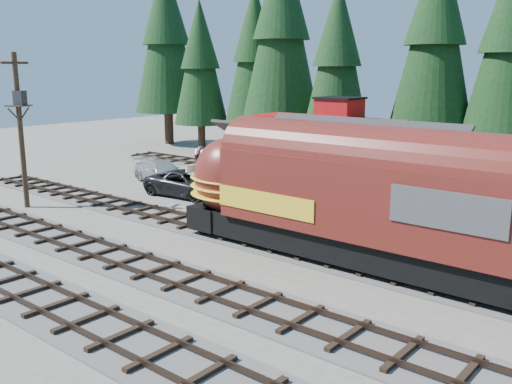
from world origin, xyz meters
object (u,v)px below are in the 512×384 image
Objects in this scene: caboose at (326,144)px; utility_pole at (20,121)px; depot at (335,164)px; locomotive at (332,200)px; pickup_truck_a at (188,184)px; pickup_truck_b at (161,172)px.

caboose is 20.19m from utility_pole.
depot is 7.59m from locomotive.
utility_pole is (-15.17, -10.05, 2.20)m from depot.
caboose is at bearing 126.07° from depot.
caboose is 1.84× the size of pickup_truck_a.
caboose reaches higher than pickup_truck_b.
depot is 1.42× the size of utility_pole.
utility_pole reaches higher than caboose.
locomotive is 19.68m from pickup_truck_b.
caboose is at bearing 123.77° from locomotive.
pickup_truck_a is at bearing -169.55° from depot.
depot is at bearing 10.11° from utility_pole.
depot is 2.14× the size of pickup_truck_a.
pickup_truck_b is (0.57, 10.02, -4.36)m from utility_pole.
pickup_truck_a is (-13.82, 4.67, -1.81)m from locomotive.
locomotive is at bearing -113.61° from pickup_truck_a.
pickup_truck_b is at bearing 63.86° from pickup_truck_a.
locomotive reaches higher than pickup_truck_b.
depot is 10.32m from pickup_truck_a.
depot reaches higher than pickup_truck_a.
depot is 0.77× the size of locomotive.
caboose is at bearing 37.65° from utility_pole.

